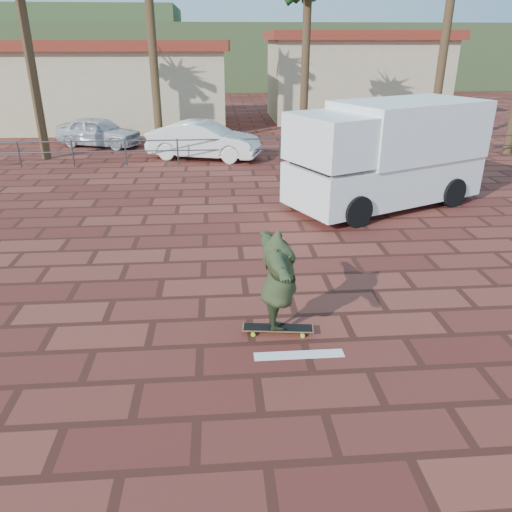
{
  "coord_description": "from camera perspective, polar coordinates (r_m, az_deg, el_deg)",
  "views": [
    {
      "loc": [
        -0.47,
        -7.61,
        4.48
      ],
      "look_at": [
        0.19,
        0.86,
        0.8
      ],
      "focal_mm": 35.0,
      "sensor_mm": 36.0,
      "label": 1
    }
  ],
  "objects": [
    {
      "name": "paint_stripe",
      "position": [
        7.9,
        4.94,
        -11.19
      ],
      "size": [
        1.4,
        0.22,
        0.01
      ],
      "primitive_type": "cube",
      "color": "white",
      "rests_on": "ground"
    },
    {
      "name": "ground",
      "position": [
        8.84,
        -0.81,
        -7.03
      ],
      "size": [
        120.0,
        120.0,
        0.0
      ],
      "primitive_type": "plane",
      "color": "brown",
      "rests_on": "ground"
    },
    {
      "name": "hill_front",
      "position": [
        57.63,
        -4.3,
        21.87
      ],
      "size": [
        70.0,
        18.0,
        6.0
      ],
      "primitive_type": "cube",
      "color": "#384C28",
      "rests_on": "ground"
    },
    {
      "name": "building_west",
      "position": [
        30.2,
        -15.83,
        18.41
      ],
      "size": [
        12.6,
        7.6,
        4.5
      ],
      "color": "beige",
      "rests_on": "ground"
    },
    {
      "name": "building_east",
      "position": [
        32.78,
        11.17,
        19.6
      ],
      "size": [
        10.6,
        6.6,
        5.0
      ],
      "color": "beige",
      "rests_on": "ground"
    },
    {
      "name": "hill_back",
      "position": [
        67.15,
        -24.92,
        21.02
      ],
      "size": [
        35.0,
        14.0,
        8.0
      ],
      "primitive_type": "cube",
      "color": "#384C28",
      "rests_on": "ground"
    },
    {
      "name": "skateboarder",
      "position": [
        7.93,
        2.62,
        -2.86
      ],
      "size": [
        0.71,
        2.13,
        1.71
      ],
      "primitive_type": "imported",
      "rotation": [
        0.0,
        0.0,
        1.64
      ],
      "color": "#303B20",
      "rests_on": "longboard"
    },
    {
      "name": "campervan",
      "position": [
        15.0,
        14.82,
        11.36
      ],
      "size": [
        6.13,
        4.52,
        2.94
      ],
      "rotation": [
        0.0,
        0.0,
        0.43
      ],
      "color": "white",
      "rests_on": "ground"
    },
    {
      "name": "car_white",
      "position": [
        20.95,
        -6.0,
        13.02
      ],
      "size": [
        4.79,
        2.86,
        1.49
      ],
      "primitive_type": "imported",
      "rotation": [
        0.0,
        0.0,
        1.27
      ],
      "color": "white",
      "rests_on": "ground"
    },
    {
      "name": "longboard",
      "position": [
        8.36,
        2.51,
        -8.25
      ],
      "size": [
        1.2,
        0.4,
        0.12
      ],
      "rotation": [
        0.0,
        0.0,
        -0.12
      ],
      "color": "olive",
      "rests_on": "ground"
    },
    {
      "name": "car_silver",
      "position": [
        24.51,
        -17.52,
        13.4
      ],
      "size": [
        4.19,
        2.88,
        1.32
      ],
      "primitive_type": "imported",
      "rotation": [
        0.0,
        0.0,
        1.2
      ],
      "color": "silver",
      "rests_on": "ground"
    },
    {
      "name": "street_sign",
      "position": [
        22.34,
        23.79,
        14.05
      ],
      "size": [
        0.44,
        0.21,
        2.26
      ],
      "rotation": [
        0.0,
        0.0,
        -0.38
      ],
      "color": "gray",
      "rests_on": "ground"
    },
    {
      "name": "guardrail",
      "position": [
        19.98,
        -3.11,
        12.41
      ],
      "size": [
        24.06,
        0.06,
        1.0
      ],
      "color": "#47494F",
      "rests_on": "ground"
    }
  ]
}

